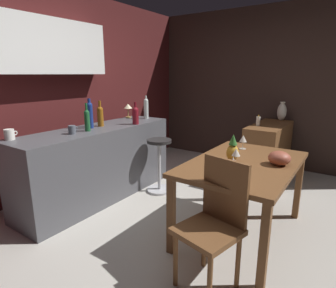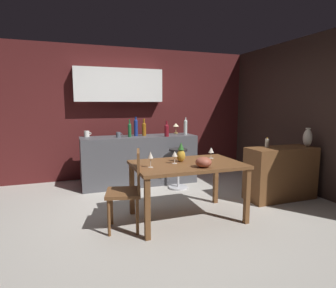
{
  "view_description": "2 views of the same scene",
  "coord_description": "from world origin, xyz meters",
  "px_view_note": "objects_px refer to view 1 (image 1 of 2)",
  "views": [
    {
      "loc": [
        -2.3,
        -1.2,
        1.54
      ],
      "look_at": [
        0.11,
        0.44,
        0.8
      ],
      "focal_mm": 29.82,
      "sensor_mm": 36.0,
      "label": 1
    },
    {
      "loc": [
        -1.26,
        -3.6,
        1.49
      ],
      "look_at": [
        0.16,
        0.38,
        0.88
      ],
      "focal_mm": 29.81,
      "sensor_mm": 36.0,
      "label": 2
    }
  ],
  "objects_px": {
    "wine_bottle_amber": "(100,115)",
    "vase_ceramic_ivory": "(282,112)",
    "wine_glass_center": "(233,163)",
    "fruit_bowl": "(279,158)",
    "sideboard_cabinet": "(268,152)",
    "cup_white": "(9,135)",
    "pillar_candle_tall": "(258,121)",
    "bar_stool": "(159,164)",
    "wine_bottle_green": "(87,119)",
    "wine_glass_left": "(243,139)",
    "cup_slate": "(72,130)",
    "wine_bottle_clear": "(146,108)",
    "wine_bottle_ruby": "(135,115)",
    "chair_near_window": "(214,220)",
    "wine_bottle_cobalt": "(90,114)",
    "wine_glass_right": "(236,153)",
    "pineapple_centerpiece": "(233,150)",
    "counter_lamp": "(128,107)",
    "dining_table": "(244,170)"
  },
  "relations": [
    {
      "from": "wine_bottle_amber",
      "to": "vase_ceramic_ivory",
      "type": "bearing_deg",
      "value": -36.47
    },
    {
      "from": "wine_glass_center",
      "to": "fruit_bowl",
      "type": "height_order",
      "value": "wine_glass_center"
    },
    {
      "from": "sideboard_cabinet",
      "to": "cup_white",
      "type": "relative_size",
      "value": 8.49
    },
    {
      "from": "pillar_candle_tall",
      "to": "bar_stool",
      "type": "bearing_deg",
      "value": 140.63
    },
    {
      "from": "bar_stool",
      "to": "wine_bottle_green",
      "type": "distance_m",
      "value": 1.1
    },
    {
      "from": "pillar_candle_tall",
      "to": "sideboard_cabinet",
      "type": "bearing_deg",
      "value": -31.96
    },
    {
      "from": "sideboard_cabinet",
      "to": "pillar_candle_tall",
      "type": "xyz_separation_m",
      "value": [
        -0.19,
        0.12,
        0.47
      ]
    },
    {
      "from": "wine_glass_left",
      "to": "wine_bottle_green",
      "type": "bearing_deg",
      "value": 118.03
    },
    {
      "from": "fruit_bowl",
      "to": "cup_slate",
      "type": "relative_size",
      "value": 1.71
    },
    {
      "from": "wine_glass_center",
      "to": "fruit_bowl",
      "type": "relative_size",
      "value": 0.98
    },
    {
      "from": "sideboard_cabinet",
      "to": "cup_white",
      "type": "bearing_deg",
      "value": 147.47
    },
    {
      "from": "wine_bottle_amber",
      "to": "wine_bottle_clear",
      "type": "xyz_separation_m",
      "value": [
        0.8,
        -0.08,
        0.02
      ]
    },
    {
      "from": "wine_bottle_ruby",
      "to": "vase_ceramic_ivory",
      "type": "xyz_separation_m",
      "value": [
        1.88,
        -1.38,
        -0.06
      ]
    },
    {
      "from": "cup_white",
      "to": "cup_slate",
      "type": "bearing_deg",
      "value": -28.04
    },
    {
      "from": "pillar_candle_tall",
      "to": "cup_white",
      "type": "bearing_deg",
      "value": 147.43
    },
    {
      "from": "chair_near_window",
      "to": "pillar_candle_tall",
      "type": "xyz_separation_m",
      "value": [
        2.27,
        0.4,
        0.37
      ]
    },
    {
      "from": "wine_bottle_cobalt",
      "to": "wine_bottle_ruby",
      "type": "bearing_deg",
      "value": -28.64
    },
    {
      "from": "fruit_bowl",
      "to": "cup_white",
      "type": "xyz_separation_m",
      "value": [
        -1.19,
        2.29,
        0.15
      ]
    },
    {
      "from": "chair_near_window",
      "to": "bar_stool",
      "type": "relative_size",
      "value": 1.34
    },
    {
      "from": "wine_glass_right",
      "to": "wine_bottle_clear",
      "type": "xyz_separation_m",
      "value": [
        0.88,
        1.71,
        0.2
      ]
    },
    {
      "from": "sideboard_cabinet",
      "to": "wine_bottle_amber",
      "type": "distance_m",
      "value": 2.48
    },
    {
      "from": "wine_bottle_cobalt",
      "to": "wine_bottle_ruby",
      "type": "relative_size",
      "value": 1.23
    },
    {
      "from": "wine_glass_left",
      "to": "pineapple_centerpiece",
      "type": "xyz_separation_m",
      "value": [
        -0.48,
        -0.07,
        -0.0
      ]
    },
    {
      "from": "wine_bottle_clear",
      "to": "counter_lamp",
      "type": "xyz_separation_m",
      "value": [
        -0.1,
        0.26,
        -0.0
      ]
    },
    {
      "from": "wine_glass_left",
      "to": "wine_bottle_amber",
      "type": "height_order",
      "value": "wine_bottle_amber"
    },
    {
      "from": "wine_glass_center",
      "to": "pineapple_centerpiece",
      "type": "relative_size",
      "value": 0.74
    },
    {
      "from": "wine_bottle_cobalt",
      "to": "counter_lamp",
      "type": "bearing_deg",
      "value": 11.25
    },
    {
      "from": "dining_table",
      "to": "vase_ceramic_ivory",
      "type": "height_order",
      "value": "vase_ceramic_ivory"
    },
    {
      "from": "wine_glass_left",
      "to": "wine_bottle_ruby",
      "type": "height_order",
      "value": "wine_bottle_ruby"
    },
    {
      "from": "wine_bottle_amber",
      "to": "wine_bottle_ruby",
      "type": "distance_m",
      "value": 0.44
    },
    {
      "from": "wine_bottle_cobalt",
      "to": "chair_near_window",
      "type": "bearing_deg",
      "value": -105.53
    },
    {
      "from": "wine_glass_center",
      "to": "wine_bottle_ruby",
      "type": "relative_size",
      "value": 0.66
    },
    {
      "from": "sideboard_cabinet",
      "to": "wine_bottle_cobalt",
      "type": "distance_m",
      "value": 2.6
    },
    {
      "from": "sideboard_cabinet",
      "to": "bar_stool",
      "type": "bearing_deg",
      "value": 141.62
    },
    {
      "from": "wine_glass_left",
      "to": "wine_glass_center",
      "type": "bearing_deg",
      "value": -164.91
    },
    {
      "from": "dining_table",
      "to": "bar_stool",
      "type": "distance_m",
      "value": 1.34
    },
    {
      "from": "wine_bottle_clear",
      "to": "cup_slate",
      "type": "xyz_separation_m",
      "value": [
        -1.3,
        -0.01,
        -0.11
      ]
    },
    {
      "from": "cup_slate",
      "to": "vase_ceramic_ivory",
      "type": "height_order",
      "value": "vase_ceramic_ivory"
    },
    {
      "from": "bar_stool",
      "to": "wine_bottle_clear",
      "type": "bearing_deg",
      "value": 54.64
    },
    {
      "from": "wine_glass_left",
      "to": "cup_slate",
      "type": "xyz_separation_m",
      "value": [
        -1.02,
        1.55,
        0.1
      ]
    },
    {
      "from": "wine_glass_right",
      "to": "fruit_bowl",
      "type": "bearing_deg",
      "value": -51.39
    },
    {
      "from": "wine_bottle_clear",
      "to": "wine_bottle_green",
      "type": "bearing_deg",
      "value": -178.69
    },
    {
      "from": "wine_bottle_clear",
      "to": "pillar_candle_tall",
      "type": "xyz_separation_m",
      "value": [
        0.79,
        -1.4,
        -0.17
      ]
    },
    {
      "from": "bar_stool",
      "to": "vase_ceramic_ivory",
      "type": "xyz_separation_m",
      "value": [
        1.76,
        -1.09,
        0.58
      ]
    },
    {
      "from": "wine_bottle_amber",
      "to": "pillar_candle_tall",
      "type": "bearing_deg",
      "value": -42.95
    },
    {
      "from": "wine_glass_right",
      "to": "wine_bottle_green",
      "type": "bearing_deg",
      "value": 97.42
    },
    {
      "from": "pineapple_centerpiece",
      "to": "counter_lamp",
      "type": "relative_size",
      "value": 1.24
    },
    {
      "from": "vase_ceramic_ivory",
      "to": "pillar_candle_tall",
      "type": "bearing_deg",
      "value": 165.29
    },
    {
      "from": "cup_white",
      "to": "wine_glass_right",
      "type": "bearing_deg",
      "value": -64.49
    },
    {
      "from": "wine_glass_right",
      "to": "chair_near_window",
      "type": "bearing_deg",
      "value": -171.46
    }
  ]
}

